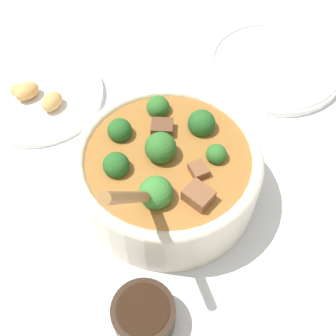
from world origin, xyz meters
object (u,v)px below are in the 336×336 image
at_px(stew_bowl, 168,171).
at_px(condiment_bowl, 144,314).
at_px(food_plate, 37,96).
at_px(empty_plate, 274,64).

distance_m(stew_bowl, condiment_bowl, 0.18).
distance_m(stew_bowl, food_plate, 0.29).
height_order(stew_bowl, condiment_bowl, stew_bowl).
bearing_deg(stew_bowl, condiment_bowl, -175.86).
relative_size(stew_bowl, food_plate, 1.29).
xyz_separation_m(stew_bowl, condiment_bowl, (-0.18, -0.01, -0.03)).
height_order(empty_plate, food_plate, food_plate).
xyz_separation_m(stew_bowl, empty_plate, (0.29, -0.12, -0.04)).
relative_size(stew_bowl, condiment_bowl, 3.87).
distance_m(condiment_bowl, empty_plate, 0.49).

